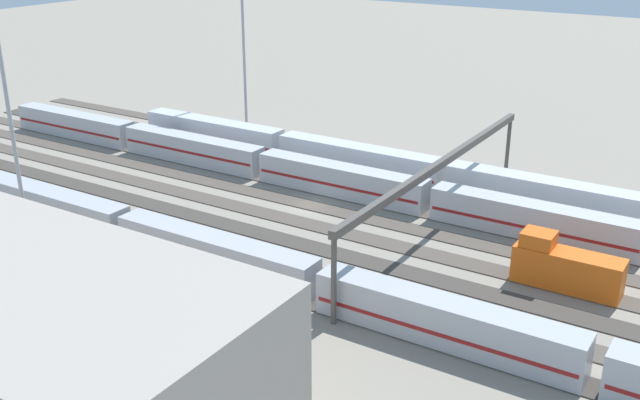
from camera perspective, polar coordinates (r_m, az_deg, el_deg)
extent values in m
plane|color=gray|center=(90.31, -0.76, -0.44)|extent=(400.00, 400.00, 0.00)
cube|color=#4C443D|center=(106.64, 5.09, 2.95)|extent=(140.00, 2.80, 0.12)
cube|color=#4C443D|center=(102.43, 3.80, 2.21)|extent=(140.00, 2.80, 0.12)
cube|color=#3D3833|center=(98.29, 2.40, 1.41)|extent=(140.00, 2.80, 0.12)
cube|color=#4C443D|center=(94.25, 0.89, 0.54)|extent=(140.00, 2.80, 0.12)
cube|color=#4C443D|center=(90.29, -0.76, -0.40)|extent=(140.00, 2.80, 0.12)
cube|color=#4C443D|center=(86.45, -2.55, -1.44)|extent=(140.00, 2.80, 0.12)
cube|color=#3D3833|center=(82.72, -4.52, -2.56)|extent=(140.00, 2.80, 0.12)
cube|color=#4C443D|center=(79.14, -6.67, -3.79)|extent=(140.00, 2.80, 0.12)
cube|color=#3D3833|center=(75.72, -9.02, -5.12)|extent=(140.00, 2.80, 0.12)
cube|color=#D85914|center=(73.88, 18.36, -5.10)|extent=(10.00, 3.00, 3.60)
cube|color=#D85914|center=(73.48, 16.33, -2.86)|extent=(3.00, 2.70, 1.40)
cube|color=#A8AAB2|center=(62.54, 9.48, -9.13)|extent=(23.00, 3.00, 3.80)
cube|color=maroon|center=(62.74, 9.46, -9.45)|extent=(22.40, 3.06, 0.36)
cube|color=#A8AAB2|center=(73.82, -8.06, -4.10)|extent=(23.00, 3.00, 3.80)
cube|color=maroon|center=(73.88, -8.05, -4.20)|extent=(22.40, 3.06, 0.36)
cube|color=#A8AAB2|center=(90.32, -19.95, -0.40)|extent=(23.00, 3.00, 3.80)
cube|color=maroon|center=(90.44, -19.92, -0.60)|extent=(22.40, 3.06, 0.36)
cube|color=silver|center=(88.49, 16.77, -0.03)|extent=(23.00, 3.00, 5.00)
cube|color=maroon|center=(88.73, 16.72, -0.44)|extent=(22.40, 3.06, 0.36)
cube|color=silver|center=(96.96, 2.98, 2.72)|extent=(23.00, 3.00, 5.00)
cube|color=maroon|center=(96.92, 2.98, 2.79)|extent=(22.40, 3.06, 0.36)
cube|color=silver|center=(110.20, -8.10, 4.82)|extent=(23.00, 3.00, 5.00)
cube|color=maroon|center=(110.16, -8.10, 4.90)|extent=(22.40, 3.06, 0.36)
cube|color=#B7BABF|center=(84.11, 15.97, -1.50)|extent=(23.00, 3.00, 3.80)
cube|color=maroon|center=(84.25, 15.94, -1.73)|extent=(22.40, 3.06, 0.36)
cube|color=#B7BABF|center=(92.91, 1.62, 1.52)|extent=(23.00, 3.00, 3.80)
cube|color=maroon|center=(92.99, 1.62, 1.38)|extent=(22.40, 3.06, 0.36)
cube|color=#B7BABF|center=(106.58, -9.67, 3.82)|extent=(23.00, 3.00, 3.80)
cube|color=maroon|center=(106.57, -9.67, 3.84)|extent=(22.40, 3.06, 0.36)
cube|color=#B7BABF|center=(123.53, -18.18, 5.46)|extent=(23.00, 3.00, 3.80)
cube|color=maroon|center=(123.57, -18.17, 5.38)|extent=(22.40, 3.06, 0.36)
cylinder|color=#9EA0A5|center=(120.44, -5.87, 12.46)|extent=(0.44, 0.44, 30.44)
cylinder|color=#9EA0A5|center=(85.22, -22.57, 5.79)|extent=(0.44, 0.44, 26.02)
cylinder|color=#4C4742|center=(101.32, 14.12, 3.74)|extent=(0.50, 0.50, 8.00)
cylinder|color=#4C4742|center=(63.54, 1.06, -6.26)|extent=(0.50, 0.50, 8.00)
cube|color=#4C4742|center=(80.15, 9.28, 2.82)|extent=(0.70, 45.00, 0.80)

